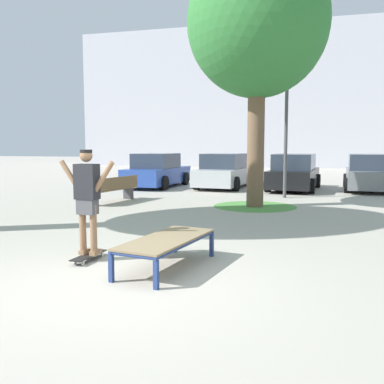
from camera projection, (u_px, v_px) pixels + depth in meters
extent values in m
plane|color=#B2AA9E|center=(117.00, 282.00, 5.82)|extent=(120.00, 120.00, 0.00)
cube|color=silver|center=(249.00, 99.00, 37.94)|extent=(30.09, 4.00, 11.96)
cube|color=navy|center=(175.00, 241.00, 7.45)|extent=(0.07, 0.07, 0.38)
cube|color=navy|center=(212.00, 245.00, 7.15)|extent=(0.07, 0.07, 0.38)
cube|color=navy|center=(111.00, 268.00, 5.79)|extent=(0.07, 0.07, 0.38)
cube|color=navy|center=(156.00, 275.00, 5.49)|extent=(0.07, 0.07, 0.38)
cylinder|color=navy|center=(147.00, 239.00, 6.60)|extent=(0.40, 1.88, 0.05)
cylinder|color=navy|center=(187.00, 244.00, 6.30)|extent=(0.40, 1.88, 0.05)
cylinder|color=navy|center=(193.00, 231.00, 7.27)|extent=(0.76, 0.19, 0.05)
cylinder|color=navy|center=(133.00, 256.00, 5.62)|extent=(0.76, 0.19, 0.05)
cube|color=#847051|center=(167.00, 239.00, 6.44)|extent=(1.10, 2.01, 0.03)
cube|color=black|center=(89.00, 255.00, 6.91)|extent=(0.27, 0.81, 0.02)
cylinder|color=silver|center=(94.00, 254.00, 7.20)|extent=(0.03, 0.06, 0.06)
cylinder|color=silver|center=(102.00, 255.00, 7.15)|extent=(0.03, 0.06, 0.06)
cylinder|color=silver|center=(75.00, 263.00, 6.68)|extent=(0.03, 0.06, 0.06)
cylinder|color=silver|center=(83.00, 263.00, 6.63)|extent=(0.03, 0.06, 0.06)
cylinder|color=#8E6647|center=(83.00, 229.00, 6.90)|extent=(0.11, 0.11, 0.82)
cube|color=#99704C|center=(85.00, 251.00, 6.99)|extent=(0.12, 0.25, 0.07)
cylinder|color=#8E6647|center=(94.00, 230.00, 6.83)|extent=(0.11, 0.11, 0.82)
cube|color=#99704C|center=(96.00, 252.00, 6.92)|extent=(0.12, 0.25, 0.07)
cube|color=#4C4C51|center=(88.00, 207.00, 6.83)|extent=(0.32, 0.22, 0.24)
cube|color=#232328|center=(87.00, 182.00, 6.78)|extent=(0.38, 0.25, 0.56)
cylinder|color=#8E6647|center=(71.00, 176.00, 6.87)|extent=(0.40, 0.11, 0.52)
cylinder|color=#8E6647|center=(103.00, 177.00, 6.67)|extent=(0.40, 0.11, 0.52)
sphere|color=#8E6647|center=(86.00, 156.00, 6.74)|extent=(0.20, 0.20, 0.20)
cylinder|color=black|center=(86.00, 151.00, 6.73)|extent=(0.19, 0.19, 0.05)
cylinder|color=brown|center=(256.00, 146.00, 12.86)|extent=(0.51, 0.51, 3.66)
ellipsoid|color=#337A38|center=(258.00, 23.00, 12.47)|extent=(4.13, 4.13, 4.33)
cylinder|color=#519342|center=(255.00, 206.00, 13.06)|extent=(2.52, 2.52, 0.01)
cube|color=#28479E|center=(158.00, 175.00, 19.27)|extent=(1.98, 4.31, 0.70)
cube|color=#2D3847|center=(156.00, 161.00, 19.05)|extent=(1.70, 2.20, 0.64)
cylinder|color=black|center=(152.00, 178.00, 20.78)|extent=(0.26, 0.61, 0.60)
cylinder|color=black|center=(185.00, 178.00, 20.24)|extent=(0.26, 0.61, 0.60)
cylinder|color=black|center=(127.00, 182.00, 18.33)|extent=(0.26, 0.61, 0.60)
cylinder|color=black|center=(164.00, 183.00, 17.79)|extent=(0.26, 0.61, 0.60)
cube|color=#B7BABF|center=(225.00, 176.00, 18.90)|extent=(2.11, 4.35, 0.70)
cube|color=#2D3847|center=(224.00, 161.00, 18.69)|extent=(1.76, 2.25, 0.64)
cylinder|color=black|center=(215.00, 178.00, 20.43)|extent=(0.28, 0.62, 0.60)
cylinder|color=black|center=(250.00, 179.00, 19.84)|extent=(0.28, 0.62, 0.60)
cylinder|color=black|center=(197.00, 183.00, 18.01)|extent=(0.28, 0.62, 0.60)
cylinder|color=black|center=(236.00, 184.00, 17.41)|extent=(0.28, 0.62, 0.60)
cube|color=black|center=(294.00, 178.00, 17.96)|extent=(2.14, 4.36, 0.70)
cube|color=#2D3847|center=(294.00, 162.00, 17.75)|extent=(1.78, 2.26, 0.64)
cylinder|color=black|center=(279.00, 180.00, 19.50)|extent=(0.28, 0.62, 0.60)
cylinder|color=black|center=(318.00, 181.00, 18.89)|extent=(0.28, 0.62, 0.60)
cylinder|color=black|center=(268.00, 185.00, 17.08)|extent=(0.28, 0.62, 0.60)
cylinder|color=black|center=(312.00, 186.00, 16.48)|extent=(0.28, 0.62, 0.60)
cube|color=slate|center=(368.00, 178.00, 17.72)|extent=(1.98, 4.31, 0.70)
cube|color=#2D3847|center=(369.00, 162.00, 17.51)|extent=(1.70, 2.20, 0.64)
cylinder|color=black|center=(346.00, 180.00, 19.24)|extent=(0.26, 0.61, 0.60)
cylinder|color=black|center=(347.00, 185.00, 16.79)|extent=(0.26, 0.61, 0.60)
cube|color=brown|center=(111.00, 189.00, 13.98)|extent=(0.89, 2.44, 0.06)
cube|color=brown|center=(116.00, 183.00, 13.87)|extent=(0.50, 2.36, 0.36)
cube|color=#424247|center=(93.00, 199.00, 13.14)|extent=(0.38, 0.15, 0.40)
cube|color=#424247|center=(128.00, 193.00, 14.86)|extent=(0.38, 0.15, 0.40)
cylinder|color=#4C4C51|center=(286.00, 120.00, 14.95)|extent=(0.12, 0.12, 5.50)
sphere|color=silver|center=(288.00, 34.00, 14.64)|extent=(0.36, 0.36, 0.36)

